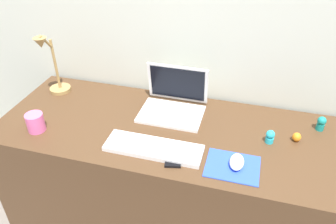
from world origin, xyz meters
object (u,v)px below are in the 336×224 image
mouse (237,162)px  coffee_mug (35,122)px  keyboard (154,148)px  toy_figurine_orange (297,137)px  cell_phone (173,156)px  toy_figurine_cyan (270,136)px  toy_figurine_teal (321,123)px  laptop (174,100)px  desk_lamp (52,67)px

mouse → coffee_mug: (-0.89, -0.01, 0.02)m
keyboard → toy_figurine_orange: (0.58, 0.22, 0.01)m
cell_phone → toy_figurine_orange: bearing=14.3°
keyboard → mouse: bearing=-0.6°
toy_figurine_cyan → toy_figurine_teal: bearing=35.3°
laptop → keyboard: 0.32m
cell_phone → toy_figurine_teal: toy_figurine_teal is taller
laptop → toy_figurine_orange: (0.57, -0.09, -0.03)m
desk_lamp → keyboard: bearing=-25.3°
desk_lamp → toy_figurine_cyan: 1.11m
desk_lamp → toy_figurine_teal: bearing=1.7°
mouse → toy_figurine_cyan: 0.22m
desk_lamp → toy_figurine_orange: 1.22m
desk_lamp → toy_figurine_cyan: (1.10, -0.12, -0.13)m
laptop → keyboard: laptop is taller
mouse → desk_lamp: 1.03m
keyboard → toy_figurine_cyan: 0.50m
keyboard → toy_figurine_orange: 0.62m
laptop → toy_figurine_teal: (0.68, 0.02, -0.02)m
desk_lamp → toy_figurine_teal: desk_lamp is taller
keyboard → desk_lamp: desk_lamp is taller
mouse → coffee_mug: 0.89m
mouse → desk_lamp: desk_lamp is taller
cell_phone → coffee_mug: 0.64m
toy_figurine_orange → toy_figurine_cyan: 0.12m
laptop → coffee_mug: 0.64m
laptop → toy_figurine_orange: laptop is taller
mouse → cell_phone: (-0.25, -0.02, -0.02)m
mouse → toy_figurine_orange: 0.33m
coffee_mug → mouse: bearing=0.4°
keyboard → toy_figurine_orange: size_ratio=10.06×
keyboard → toy_figurine_cyan: (0.46, 0.18, 0.02)m
toy_figurine_teal → laptop: bearing=-178.4°
keyboard → toy_figurine_teal: toy_figurine_teal is taller
coffee_mug → toy_figurine_cyan: 1.03m
mouse → toy_figurine_cyan: (0.12, 0.19, 0.01)m
laptop → desk_lamp: (-0.64, -0.02, 0.10)m
desk_lamp → toy_figurine_orange: (1.21, -0.08, -0.14)m
laptop → mouse: size_ratio=3.12×
toy_figurine_cyan → laptop: bearing=163.7°
mouse → cell_phone: mouse is taller
laptop → coffee_mug: laptop is taller
mouse → desk_lamp: size_ratio=0.28×
keyboard → cell_phone: bearing=-13.2°
laptop → desk_lamp: size_ratio=0.88×
coffee_mug → toy_figurine_cyan: bearing=10.8°
laptop → cell_phone: laptop is taller
cell_phone → coffee_mug: bearing=166.5°
mouse → toy_figurine_teal: toy_figurine_teal is taller
coffee_mug → toy_figurine_orange: bearing=11.8°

